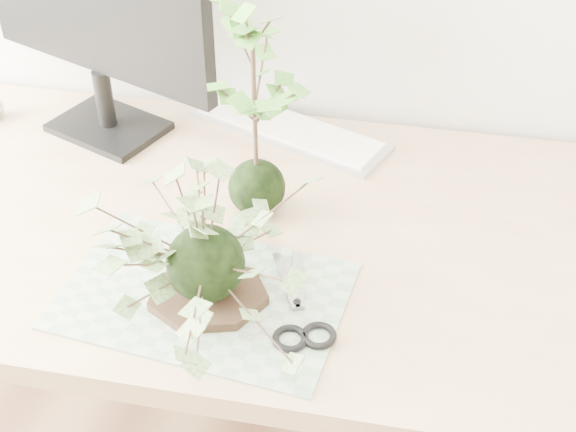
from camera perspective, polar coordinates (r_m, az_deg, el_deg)
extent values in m
cube|color=tan|center=(1.30, -1.74, -1.42)|extent=(1.60, 0.70, 0.04)
cube|color=gray|center=(1.17, -6.01, -5.61)|extent=(0.43, 0.31, 0.00)
cylinder|color=black|center=(1.16, -5.68, -5.68)|extent=(0.22, 0.22, 0.01)
sphere|color=black|center=(1.11, -5.87, -3.37)|extent=(0.11, 0.11, 0.11)
sphere|color=black|center=(1.29, -2.23, 2.05)|extent=(0.09, 0.09, 0.09)
cylinder|color=#3B291C|center=(1.22, -2.38, 7.15)|extent=(0.01, 0.01, 0.23)
cube|color=#B4B4B6|center=(1.51, 0.06, 6.10)|extent=(0.40, 0.25, 0.01)
cube|color=white|center=(1.51, 0.06, 6.34)|extent=(0.37, 0.22, 0.01)
cube|color=black|center=(1.56, -12.61, 6.21)|extent=(0.24, 0.21, 0.01)
cylinder|color=black|center=(1.53, -12.93, 8.16)|extent=(0.03, 0.03, 0.11)
cube|color=gray|center=(1.18, 0.86, -4.58)|extent=(0.06, 0.12, 0.00)
cube|color=gray|center=(1.18, 1.70, -4.69)|extent=(0.04, 0.12, 0.00)
torus|color=black|center=(1.10, -0.82, -8.42)|extent=(0.06, 0.06, 0.01)
torus|color=black|center=(1.10, 1.23, -8.71)|extent=(0.06, 0.06, 0.01)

